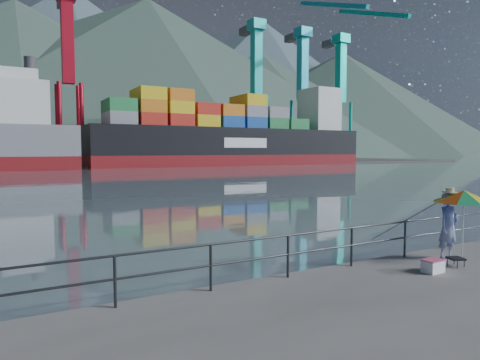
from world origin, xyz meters
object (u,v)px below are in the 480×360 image
beach_umbrella (464,196)px  cooler_bag (433,266)px  container_ship (241,137)px  fisherman (449,226)px

beach_umbrella → cooler_bag: bearing=-169.2°
container_ship → cooler_bag: bearing=-115.9°
fisherman → container_ship: (34.92, 74.24, 4.91)m
beach_umbrella → cooler_bag: size_ratio=4.05×
cooler_bag → container_ship: container_ship is taller
cooler_bag → container_ship: size_ratio=0.01×
fisherman → cooler_bag: size_ratio=3.62×
fisherman → beach_umbrella: size_ratio=0.89×
beach_umbrella → cooler_bag: 2.30m
fisherman → cooler_bag: (-1.44, -0.61, -0.77)m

